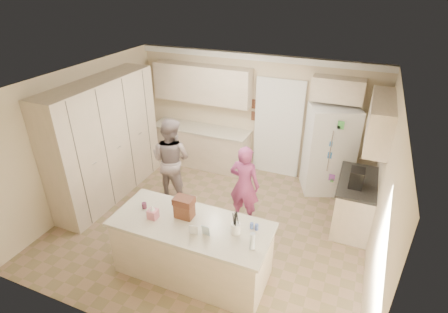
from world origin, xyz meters
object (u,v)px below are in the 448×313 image
at_px(coffee_maker, 357,178).
at_px(tissue_box, 153,214).
at_px(island_base, 192,249).
at_px(dollhouse_body, 184,210).
at_px(refrigerator, 329,150).
at_px(utensil_crock, 236,228).
at_px(teen_girl, 244,185).
at_px(teen_boy, 171,159).

xyz_separation_m(coffee_maker, tissue_box, (-2.60, -2.00, -0.07)).
bearing_deg(island_base, dollhouse_body, 146.31).
height_order(refrigerator, island_base, refrigerator).
bearing_deg(utensil_crock, teen_girl, 104.79).
height_order(dollhouse_body, teen_girl, teen_girl).
relative_size(utensil_crock, tissue_box, 1.07).
height_order(coffee_maker, island_base, coffee_maker).
height_order(island_base, utensil_crock, utensil_crock).
bearing_deg(refrigerator, teen_boy, -173.07).
bearing_deg(teen_girl, teen_boy, -5.03).
relative_size(refrigerator, utensil_crock, 12.00).
xyz_separation_m(refrigerator, utensil_crock, (-0.82, -3.07, 0.10)).
bearing_deg(tissue_box, teen_girl, 62.47).
relative_size(utensil_crock, teen_girl, 0.10).
distance_m(island_base, teen_boy, 2.14).
bearing_deg(coffee_maker, teen_boy, -175.92).
relative_size(refrigerator, island_base, 0.82).
distance_m(coffee_maker, tissue_box, 3.28).
height_order(island_base, dollhouse_body, dollhouse_body).
xyz_separation_m(utensil_crock, tissue_box, (-1.20, -0.15, -0.00)).
xyz_separation_m(island_base, teen_boy, (-1.29, 1.66, 0.40)).
height_order(refrigerator, tissue_box, refrigerator).
bearing_deg(tissue_box, island_base, 10.30).
height_order(island_base, tissue_box, tissue_box).
bearing_deg(island_base, refrigerator, 64.78).
relative_size(tissue_box, dollhouse_body, 0.54).
relative_size(coffee_maker, tissue_box, 2.14).
bearing_deg(utensil_crock, island_base, -175.60).
bearing_deg(dollhouse_body, island_base, -33.69).
bearing_deg(utensil_crock, teen_boy, 140.27).
bearing_deg(refrigerator, coffee_maker, -85.56).
distance_m(refrigerator, utensil_crock, 3.18).
xyz_separation_m(island_base, tissue_box, (-0.55, -0.10, 0.56)).
distance_m(utensil_crock, tissue_box, 1.21).
distance_m(island_base, teen_girl, 1.53).
height_order(teen_boy, teen_girl, teen_boy).
height_order(dollhouse_body, teen_boy, teen_boy).
distance_m(refrigerator, tissue_box, 3.80).
bearing_deg(refrigerator, dollhouse_body, -139.15).
xyz_separation_m(tissue_box, teen_boy, (-0.74, 1.76, -0.16)).
relative_size(refrigerator, coffee_maker, 6.00).
relative_size(coffee_maker, utensil_crock, 2.00).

